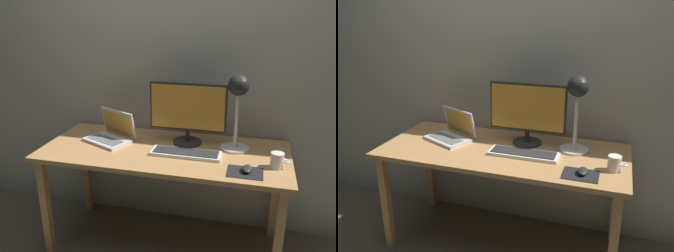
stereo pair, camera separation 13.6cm
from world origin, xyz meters
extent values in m
plane|color=brown|center=(0.00, 0.00, 0.00)|extent=(4.80, 4.80, 0.00)
cube|color=#A8A099|center=(0.00, 0.40, 1.30)|extent=(4.80, 0.06, 2.60)
cube|color=tan|center=(0.00, 0.00, 0.72)|extent=(1.60, 0.70, 0.03)
cube|color=tan|center=(-0.74, -0.29, 0.35)|extent=(0.05, 0.05, 0.71)
cube|color=tan|center=(0.74, -0.29, 0.35)|extent=(0.05, 0.05, 0.71)
cube|color=tan|center=(-0.74, 0.29, 0.35)|extent=(0.05, 0.05, 0.71)
cube|color=tan|center=(0.74, 0.29, 0.35)|extent=(0.05, 0.05, 0.71)
cylinder|color=#28282B|center=(0.12, 0.15, 0.75)|extent=(0.19, 0.19, 0.01)
cylinder|color=#28282B|center=(0.12, 0.15, 0.80)|extent=(0.03, 0.03, 0.08)
cube|color=#28282B|center=(0.12, 0.15, 1.00)|extent=(0.51, 0.03, 0.32)
cube|color=gold|center=(0.12, 0.13, 1.00)|extent=(0.49, 0.00, 0.29)
cube|color=silver|center=(0.16, -0.06, 0.75)|extent=(0.44, 0.14, 0.02)
cube|color=#28282B|center=(0.16, -0.06, 0.76)|extent=(0.41, 0.11, 0.01)
cube|color=silver|center=(-0.42, 0.02, 0.75)|extent=(0.36, 0.30, 0.02)
cube|color=slate|center=(-0.42, 0.01, 0.76)|extent=(0.28, 0.20, 0.00)
cube|color=silver|center=(-0.37, 0.13, 0.85)|extent=(0.30, 0.17, 0.19)
cube|color=gold|center=(-0.37, 0.13, 0.85)|extent=(0.26, 0.15, 0.16)
cylinder|color=beige|center=(0.44, 0.12, 0.75)|extent=(0.19, 0.19, 0.01)
cylinder|color=silver|center=(0.44, 0.12, 0.95)|extent=(0.02, 0.02, 0.38)
sphere|color=black|center=(0.44, 0.12, 1.17)|extent=(0.13, 0.13, 0.13)
sphere|color=#FFEAB2|center=(0.44, 0.11, 1.13)|extent=(0.05, 0.05, 0.05)
cube|color=black|center=(0.53, -0.21, 0.74)|extent=(0.20, 0.16, 0.00)
ellipsoid|color=#28282B|center=(0.54, -0.20, 0.76)|extent=(0.06, 0.10, 0.03)
cylinder|color=white|center=(0.70, -0.11, 0.79)|extent=(0.08, 0.08, 0.09)
torus|color=white|center=(0.75, -0.11, 0.79)|extent=(0.05, 0.05, 0.01)
camera|label=1|loc=(0.55, -2.03, 1.63)|focal=37.26mm
camera|label=2|loc=(0.68, -1.99, 1.63)|focal=37.26mm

